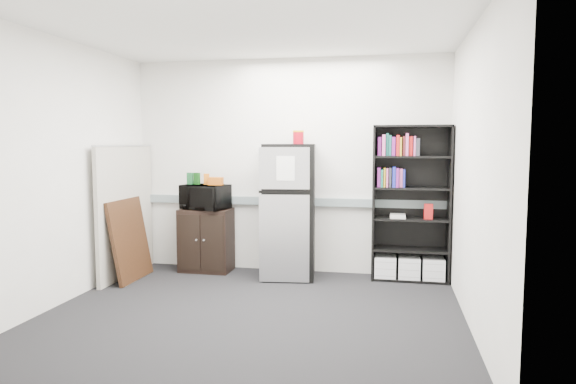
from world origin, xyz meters
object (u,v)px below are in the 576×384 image
(cubicle_partition, at_px, (126,211))
(microwave, at_px, (205,197))
(bookshelf, at_px, (411,205))
(refrigerator, at_px, (289,211))
(cabinet, at_px, (206,240))

(cubicle_partition, bearing_deg, microwave, 24.69)
(bookshelf, xyz_separation_m, cubicle_partition, (-3.43, -0.49, -0.10))
(bookshelf, relative_size, refrigerator, 1.13)
(bookshelf, relative_size, microwave, 3.30)
(bookshelf, height_order, cabinet, bookshelf)
(cabinet, distance_m, refrigerator, 1.18)
(bookshelf, relative_size, cubicle_partition, 1.14)
(bookshelf, bearing_deg, refrigerator, -174.29)
(cabinet, height_order, microwave, microwave)
(cubicle_partition, distance_m, refrigerator, 2.01)
(refrigerator, bearing_deg, microwave, 169.64)
(bookshelf, relative_size, cabinet, 2.30)
(microwave, xyz_separation_m, refrigerator, (1.10, -0.06, -0.14))
(cabinet, bearing_deg, refrigerator, -4.15)
(cubicle_partition, height_order, microwave, cubicle_partition)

